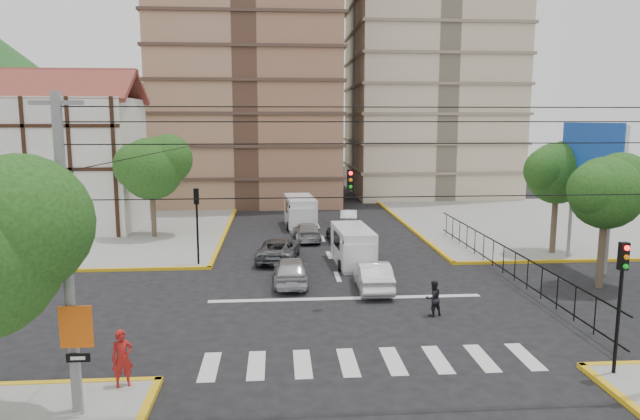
{
  "coord_description": "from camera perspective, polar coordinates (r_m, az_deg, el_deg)",
  "views": [
    {
      "loc": [
        -3.22,
        -24.74,
        8.4
      ],
      "look_at": [
        -1.11,
        2.95,
        4.0
      ],
      "focal_mm": 32.0,
      "sensor_mm": 36.0,
      "label": 1
    }
  ],
  "objects": [
    {
      "name": "crosswalk_stripes",
      "position": [
        20.79,
        5.09,
        -14.85
      ],
      "size": [
        12.0,
        2.4,
        0.01
      ],
      "primitive_type": "cube",
      "color": "silver",
      "rests_on": "ground"
    },
    {
      "name": "car_white_rear_right",
      "position": [
        46.2,
        2.9,
        -0.7
      ],
      "size": [
        1.8,
        3.89,
        1.23
      ],
      "primitive_type": "imported",
      "rotation": [
        0.0,
        0.0,
        3.01
      ],
      "color": "silver",
      "rests_on": "ground"
    },
    {
      "name": "car_silver_rear_left",
      "position": [
        40.1,
        -1.32,
        -2.17
      ],
      "size": [
        1.96,
        4.42,
        1.26
      ],
      "primitive_type": "imported",
      "rotation": [
        0.0,
        0.0,
        3.19
      ],
      "color": "#A8A9AD",
      "rests_on": "ground"
    },
    {
      "name": "sidewalk_nw",
      "position": [
        48.5,
        -24.54,
        -1.7
      ],
      "size": [
        26.0,
        26.0,
        0.15
      ],
      "primitive_type": "cube",
      "color": "gray",
      "rests_on": "ground"
    },
    {
      "name": "district_sign",
      "position": [
        17.52,
        -23.14,
        -11.6
      ],
      "size": [
        0.9,
        0.12,
        3.2
      ],
      "color": "slate",
      "rests_on": "ground"
    },
    {
      "name": "utility_pole_sw",
      "position": [
        17.16,
        -24.0,
        -4.02
      ],
      "size": [
        1.4,
        0.28,
        9.0
      ],
      "color": "slate",
      "rests_on": "ground"
    },
    {
      "name": "car_grey_mid_left",
      "position": [
        34.52,
        -4.17,
        -3.93
      ],
      "size": [
        2.9,
        5.19,
        1.37
      ],
      "primitive_type": "imported",
      "rotation": [
        0.0,
        0.0,
        3.01
      ],
      "color": "#5B5E63",
      "rests_on": "ground"
    },
    {
      "name": "traffic_light_se",
      "position": [
        20.89,
        27.87,
        -6.73
      ],
      "size": [
        0.28,
        0.22,
        4.4
      ],
      "color": "black",
      "rests_on": "ground"
    },
    {
      "name": "traffic_light_nw",
      "position": [
        33.29,
        -12.22,
        -0.34
      ],
      "size": [
        0.28,
        0.22,
        4.4
      ],
      "color": "black",
      "rests_on": "ground"
    },
    {
      "name": "car_white_front_right",
      "position": [
        28.73,
        5.27,
        -6.51
      ],
      "size": [
        1.65,
        4.49,
        1.47
      ],
      "primitive_type": "imported",
      "rotation": [
        0.0,
        0.0,
        3.12
      ],
      "color": "white",
      "rests_on": "ground"
    },
    {
      "name": "pedestrian_sw_corner",
      "position": [
        19.33,
        -19.16,
        -13.83
      ],
      "size": [
        0.78,
        0.64,
        1.82
      ],
      "primitive_type": "imported",
      "rotation": [
        0.0,
        0.0,
        0.36
      ],
      "color": "#A21C18",
      "rests_on": "sidewalk_sw"
    },
    {
      "name": "ground",
      "position": [
        26.33,
        2.93,
        -9.62
      ],
      "size": [
        160.0,
        160.0,
        0.0
      ],
      "primitive_type": "plane",
      "color": "black",
      "rests_on": "ground"
    },
    {
      "name": "van_left_lane",
      "position": [
        44.88,
        -1.98,
        -0.28
      ],
      "size": [
        2.45,
        5.43,
        2.39
      ],
      "rotation": [
        0.0,
        0.0,
        0.07
      ],
      "color": "silver",
      "rests_on": "ground"
    },
    {
      "name": "pedestrian_crosswalk",
      "position": [
        25.38,
        11.26,
        -8.65
      ],
      "size": [
        0.9,
        0.8,
        1.56
      ],
      "primitive_type": "imported",
      "rotation": [
        0.0,
        0.0,
        3.46
      ],
      "color": "black",
      "rests_on": "ground"
    },
    {
      "name": "tree_park_c",
      "position": [
        38.06,
        22.75,
        3.69
      ],
      "size": [
        4.65,
        3.8,
        7.25
      ],
      "color": "#473828",
      "rests_on": "ground"
    },
    {
      "name": "sidewalk_ne",
      "position": [
        51.09,
        22.74,
        -1.08
      ],
      "size": [
        26.0,
        26.0,
        0.15
      ],
      "primitive_type": "cube",
      "color": "gray",
      "rests_on": "ground"
    },
    {
      "name": "stop_line",
      "position": [
        27.46,
        2.61,
        -8.81
      ],
      "size": [
        13.0,
        0.4,
        0.01
      ],
      "primitive_type": "cube",
      "color": "silver",
      "rests_on": "ground"
    },
    {
      "name": "billboard",
      "position": [
        35.54,
        25.54,
        4.25
      ],
      "size": [
        0.36,
        6.2,
        8.1
      ],
      "color": "slate",
      "rests_on": "ground"
    },
    {
      "name": "car_silver_front_left",
      "position": [
        29.53,
        -2.95,
        -6.04
      ],
      "size": [
        1.77,
        4.35,
        1.48
      ],
      "primitive_type": "imported",
      "rotation": [
        0.0,
        0.0,
        3.14
      ],
      "color": "#B1B2B6",
      "rests_on": "ground"
    },
    {
      "name": "tree_park_a",
      "position": [
        31.51,
        26.83,
        1.86
      ],
      "size": [
        4.41,
        3.6,
        6.83
      ],
      "color": "#473828",
      "rests_on": "ground"
    },
    {
      "name": "park_fence",
      "position": [
        32.79,
        17.79,
        -6.28
      ],
      "size": [
        0.1,
        22.5,
        1.66
      ],
      "primitive_type": null,
      "color": "black",
      "rests_on": "ground"
    },
    {
      "name": "van_right_lane",
      "position": [
        33.24,
        3.37,
        -3.77
      ],
      "size": [
        2.17,
        4.95,
        2.19
      ],
      "rotation": [
        0.0,
        0.0,
        0.06
      ],
      "color": "silver",
      "rests_on": "ground"
    },
    {
      "name": "tudor_building",
      "position": [
        47.55,
        -23.81,
        4.44
      ],
      "size": [
        10.8,
        8.05,
        12.23
      ],
      "color": "silver",
      "rests_on": "ground"
    },
    {
      "name": "car_darkgrey_mid_right",
      "position": [
        39.83,
        1.89,
        -2.26
      ],
      "size": [
        1.63,
        3.72,
        1.25
      ],
      "primitive_type": "imported",
      "rotation": [
        0.0,
        0.0,
        3.18
      ],
      "color": "#242426",
      "rests_on": "ground"
    },
    {
      "name": "tree_tudor",
      "position": [
        41.79,
        -16.39,
        4.27
      ],
      "size": [
        5.39,
        4.4,
        7.43
      ],
      "color": "#473828",
      "rests_on": "ground"
    },
    {
      "name": "traffic_light_hanging",
      "position": [
        23.07,
        3.69,
        2.77
      ],
      "size": [
        18.0,
        9.12,
        0.92
      ],
      "color": "black",
      "rests_on": "ground"
    }
  ]
}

